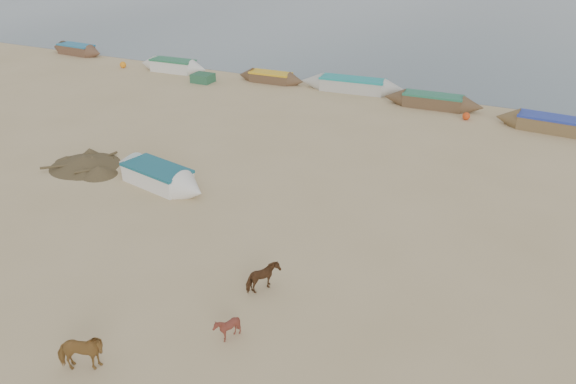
# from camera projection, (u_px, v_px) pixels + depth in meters

# --- Properties ---
(ground) EXTENTS (140.00, 140.00, 0.00)m
(ground) POSITION_uv_depth(u_px,v_px,m) (237.00, 266.00, 18.99)
(ground) COLOR tan
(ground) RESTS_ON ground
(cow_adult) EXTENTS (1.45, 1.15, 1.12)m
(cow_adult) POSITION_uv_depth(u_px,v_px,m) (81.00, 353.00, 14.43)
(cow_adult) COLOR olive
(cow_adult) RESTS_ON ground
(calf_front) EXTENTS (0.91, 0.87, 0.79)m
(calf_front) POSITION_uv_depth(u_px,v_px,m) (227.00, 328.00, 15.56)
(calf_front) COLOR maroon
(calf_front) RESTS_ON ground
(calf_right) EXTENTS (0.85, 0.98, 0.94)m
(calf_right) POSITION_uv_depth(u_px,v_px,m) (264.00, 278.00, 17.53)
(calf_right) COLOR #4F2F19
(calf_right) RESTS_ON ground
(near_canoe) EXTENTS (5.59, 2.52, 0.86)m
(near_canoe) POSITION_uv_depth(u_px,v_px,m) (158.00, 176.00, 24.48)
(near_canoe) COLOR white
(near_canoe) RESTS_ON ground
(debris_pile) EXTENTS (4.00, 4.00, 0.49)m
(debris_pile) POSITION_uv_depth(u_px,v_px,m) (85.00, 161.00, 26.39)
(debris_pile) COLOR brown
(debris_pile) RESTS_ON ground
(waterline_canoes) EXTENTS (57.88, 4.30, 0.93)m
(waterline_canoes) POSITION_uv_depth(u_px,v_px,m) (379.00, 92.00, 35.82)
(waterline_canoes) COLOR brown
(waterline_canoes) RESTS_ON ground
(beach_clutter) EXTENTS (43.88, 4.88, 0.64)m
(beach_clutter) POSITION_uv_depth(u_px,v_px,m) (467.00, 108.00, 33.33)
(beach_clutter) COLOR #2A5D3F
(beach_clutter) RESTS_ON ground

